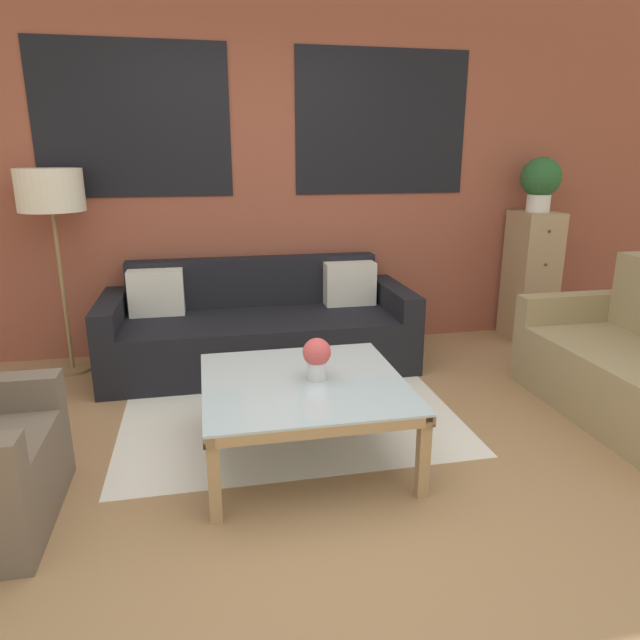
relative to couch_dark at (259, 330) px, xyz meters
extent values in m
plane|color=#9E754C|center=(0.12, -1.95, -0.28)|extent=(16.00, 16.00, 0.00)
cube|color=brown|center=(0.12, 0.49, 1.12)|extent=(8.40, 0.08, 2.80)
cube|color=black|center=(-0.83, 0.44, 1.52)|extent=(1.40, 0.01, 1.10)
cube|color=black|center=(1.07, 0.44, 1.52)|extent=(1.40, 0.01, 1.10)
cube|color=silver|center=(0.08, -0.79, -0.27)|extent=(2.03, 1.75, 0.00)
cube|color=black|center=(0.00, -0.13, -0.08)|extent=(1.95, 0.72, 0.40)
cube|color=black|center=(0.00, 0.31, 0.11)|extent=(1.95, 0.16, 0.78)
cube|color=black|center=(-1.05, -0.05, 0.01)|extent=(0.16, 0.88, 0.58)
cube|color=black|center=(1.05, -0.05, 0.01)|extent=(0.16, 0.88, 0.58)
cube|color=silver|center=(-0.74, 0.15, 0.29)|extent=(0.40, 0.16, 0.34)
cube|color=beige|center=(0.74, 0.15, 0.29)|extent=(0.40, 0.16, 0.34)
cube|color=#99845B|center=(2.07, -1.39, -0.07)|extent=(0.64, 1.24, 0.42)
cube|color=#99845B|center=(2.15, -0.70, 0.03)|extent=(0.80, 0.14, 0.62)
cube|color=silver|center=(0.08, -1.44, 0.15)|extent=(1.04, 1.04, 0.01)
cube|color=tan|center=(0.08, -1.93, 0.12)|extent=(1.04, 0.05, 0.05)
cube|color=tan|center=(0.08, -0.94, 0.12)|extent=(1.04, 0.05, 0.05)
cube|color=tan|center=(-0.41, -1.44, 0.12)|extent=(0.05, 1.04, 0.05)
cube|color=tan|center=(0.58, -1.44, 0.12)|extent=(0.05, 1.04, 0.05)
cube|color=tan|center=(-0.40, -1.92, -0.06)|extent=(0.05, 0.05, 0.42)
cube|color=tan|center=(0.57, -1.92, -0.06)|extent=(0.06, 0.05, 0.42)
cube|color=tan|center=(-0.40, -0.96, -0.06)|extent=(0.05, 0.05, 0.42)
cube|color=tan|center=(0.57, -0.96, -0.06)|extent=(0.06, 0.05, 0.42)
cylinder|color=olive|center=(-1.39, 0.17, -0.27)|extent=(0.28, 0.28, 0.02)
cylinder|color=olive|center=(-1.39, 0.17, 0.32)|extent=(0.03, 0.03, 1.16)
cylinder|color=beige|center=(-1.39, 0.17, 1.05)|extent=(0.45, 0.45, 0.29)
cube|color=tan|center=(2.37, 0.21, 0.27)|extent=(0.34, 0.39, 1.10)
sphere|color=#38332D|center=(2.37, 0.01, 0.68)|extent=(0.02, 0.02, 0.02)
sphere|color=#38332D|center=(2.37, 0.01, 0.41)|extent=(0.02, 0.02, 0.02)
sphere|color=#38332D|center=(2.37, 0.01, 0.14)|extent=(0.02, 0.02, 0.02)
sphere|color=#38332D|center=(2.37, 0.01, -0.14)|extent=(0.02, 0.02, 0.02)
cylinder|color=silver|center=(2.37, 0.21, 0.89)|extent=(0.19, 0.19, 0.14)
sphere|color=#285B2D|center=(2.37, 0.21, 1.10)|extent=(0.33, 0.33, 0.33)
cylinder|color=silver|center=(0.16, -1.44, 0.21)|extent=(0.10, 0.10, 0.10)
sphere|color=#CC4C4C|center=(0.16, -1.44, 0.31)|extent=(0.15, 0.15, 0.15)
camera|label=1|loc=(-0.39, -4.14, 1.29)|focal=32.00mm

